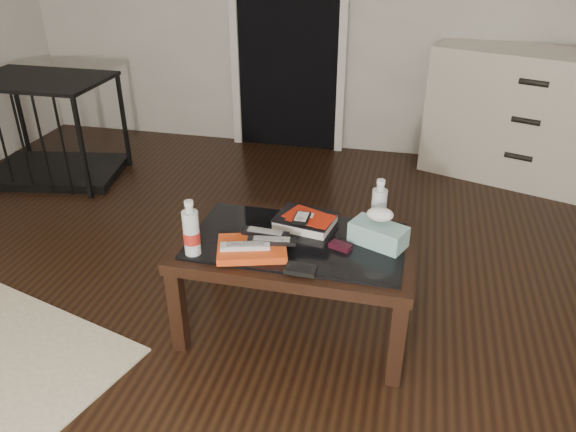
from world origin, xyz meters
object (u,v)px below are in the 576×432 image
Objects in this scene: coffee_table at (297,252)px; tissue_box at (378,234)px; water_bottle_left at (191,228)px; textbook at (305,221)px; pet_crate at (52,145)px; water_bottle_right at (379,205)px; dresser at (519,116)px.

tissue_box is at bearing 7.51° from coffee_table.
textbook is at bearing 39.49° from water_bottle_left.
water_bottle_left reaches higher than tissue_box.
pet_crate is 4.17× the size of water_bottle_left.
pet_crate reaches higher than water_bottle_right.
dresser is at bearing 90.97° from tissue_box.
water_bottle_left is at bearing -152.76° from water_bottle_right.
water_bottle_right is 0.14m from tissue_box.
water_bottle_left reaches higher than coffee_table.
water_bottle_left and water_bottle_right have the same top height.
water_bottle_right is at bearing 119.60° from tissue_box.
coffee_table is 4.20× the size of water_bottle_right.
textbook is 1.09× the size of tissue_box.
water_bottle_left is (1.67, -1.46, 0.35)m from pet_crate.
water_bottle_left reaches higher than textbook.
water_bottle_left is 0.77m from tissue_box.
dresser is at bearing 55.16° from water_bottle_left.
coffee_table is 0.48m from water_bottle_left.
water_bottle_right is at bearing -94.86° from dresser.
tissue_box reaches higher than coffee_table.
coffee_table is 4.20× the size of water_bottle_left.
textbook is (0.01, 0.13, 0.09)m from coffee_table.
water_bottle_left is (-1.53, -2.20, 0.13)m from dresser.
pet_crate is 2.70m from tissue_box.
textbook is 0.34m from tissue_box.
coffee_table is 0.36m from tissue_box.
water_bottle_right is (2.38, -1.09, 0.35)m from pet_crate.
coffee_table is at bearing -100.53° from dresser.
coffee_table is 1.01× the size of pet_crate.
coffee_table is 0.16m from textbook.
tissue_box is (0.34, 0.04, 0.11)m from coffee_table.
tissue_box is at bearing -37.09° from pet_crate.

